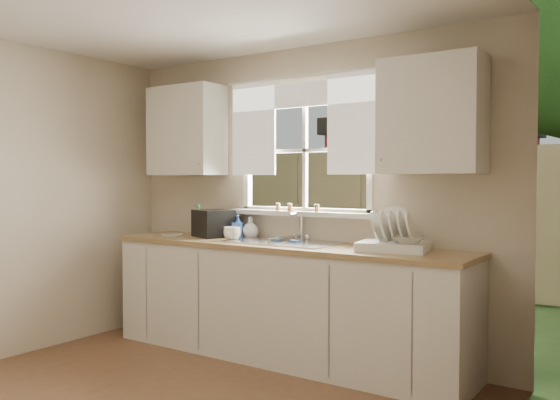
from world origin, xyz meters
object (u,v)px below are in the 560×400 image
Objects in this scene: cup at (232,234)px; black_appliance at (213,223)px; soap_bottle_a at (199,220)px; dish_rack at (393,240)px.

cup is 0.43× the size of black_appliance.
black_appliance is (0.20, -0.04, -0.02)m from soap_bottle_a.
cup is at bearing -176.21° from dish_rack.
soap_bottle_a is 0.56m from cup.
black_appliance is at bearing 4.37° from soap_bottle_a.
cup is 0.35m from black_appliance.
dish_rack reaches higher than black_appliance.
cup is (-1.38, -0.09, -0.02)m from dish_rack.
soap_bottle_a is (-1.90, 0.09, 0.06)m from dish_rack.
black_appliance is at bearing 178.39° from dish_rack.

